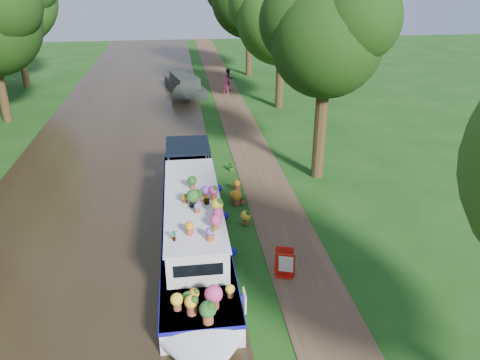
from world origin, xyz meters
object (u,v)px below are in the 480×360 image
object	(u,v)px
plant_boat	(194,225)
second_boat	(185,85)
pedestrian_dark	(229,80)
pedestrian_pink	(226,84)
sandwich_board	(285,264)

from	to	relation	value
plant_boat	second_boat	distance (m)	22.57
pedestrian_dark	plant_boat	bearing A→B (deg)	-131.42
pedestrian_pink	pedestrian_dark	bearing A→B (deg)	97.96
pedestrian_dark	pedestrian_pink	bearing A→B (deg)	-136.59
pedestrian_dark	sandwich_board	bearing A→B (deg)	-124.22
plant_boat	pedestrian_dark	world-z (taller)	plant_boat
sandwich_board	pedestrian_dark	size ratio (longest dim) A/B	0.55
sandwich_board	pedestrian_dark	distance (m)	24.83
second_boat	sandwich_board	bearing A→B (deg)	-96.46
second_boat	sandwich_board	distance (m)	24.91
second_boat	pedestrian_pink	distance (m)	3.41
plant_boat	pedestrian_dark	size ratio (longest dim) A/B	7.82
pedestrian_pink	second_boat	bearing A→B (deg)	179.30
second_boat	pedestrian_dark	size ratio (longest dim) A/B	4.30
second_boat	sandwich_board	size ratio (longest dim) A/B	7.85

